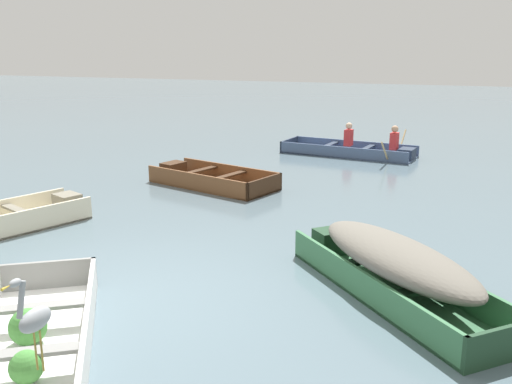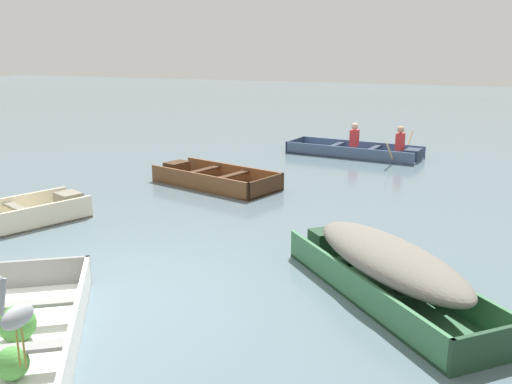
# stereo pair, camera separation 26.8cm
# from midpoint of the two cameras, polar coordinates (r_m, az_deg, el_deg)

# --- Properties ---
(ground_plane) EXTENTS (80.00, 80.00, 0.00)m
(ground_plane) POSITION_cam_midpoint_polar(r_m,az_deg,el_deg) (7.05, -14.04, -10.26)
(ground_plane) COLOR slate
(dinghy_white_foreground) EXTENTS (2.67, 3.23, 0.41)m
(dinghy_white_foreground) POSITION_cam_midpoint_polar(r_m,az_deg,el_deg) (5.98, -23.20, -14.25)
(dinghy_white_foreground) COLOR white
(dinghy_white_foreground) RESTS_ON ground
(skiff_green_near_moored) EXTENTS (2.97, 3.03, 0.69)m
(skiff_green_near_moored) POSITION_cam_midpoint_polar(r_m,az_deg,el_deg) (6.94, 12.53, -6.97)
(skiff_green_near_moored) COLOR #387047
(skiff_green_near_moored) RESTS_ON ground
(skiff_wooden_brown_far_moored) EXTENTS (2.95, 1.88, 0.36)m
(skiff_wooden_brown_far_moored) POSITION_cam_midpoint_polar(r_m,az_deg,el_deg) (12.22, -5.39, 1.29)
(skiff_wooden_brown_far_moored) COLOR brown
(skiff_wooden_brown_far_moored) RESTS_ON ground
(rowboat_slate_blue_with_crew) EXTENTS (3.68, 2.39, 0.88)m
(rowboat_slate_blue_with_crew) POSITION_cam_midpoint_polar(r_m,az_deg,el_deg) (15.65, 9.46, 4.19)
(rowboat_slate_blue_with_crew) COLOR #475B7F
(rowboat_slate_blue_with_crew) RESTS_ON ground
(heron_on_dinghy) EXTENTS (0.14, 0.45, 0.84)m
(heron_on_dinghy) POSITION_cam_midpoint_polar(r_m,az_deg,el_deg) (4.84, -22.86, -11.49)
(heron_on_dinghy) COLOR olive
(heron_on_dinghy) RESTS_ON dinghy_white_foreground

